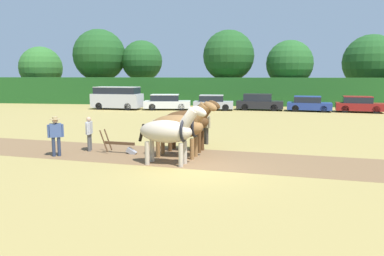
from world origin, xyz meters
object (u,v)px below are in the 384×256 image
at_px(tree_left, 99,56).
at_px(plow, 122,146).
at_px(tree_far_left, 41,68).
at_px(draft_horse_trail_left, 188,121).
at_px(draft_horse_lead_left, 169,131).
at_px(parked_car_center_right, 309,104).
at_px(tree_center_right, 290,64).
at_px(parked_car_center, 259,102).
at_px(parked_van, 117,98).
at_px(farmer_beside_team, 206,125).
at_px(farmer_onlooker_left, 56,133).
at_px(draft_horse_lead_right, 180,126).
at_px(tree_center, 229,56).
at_px(parked_car_right, 359,105).
at_px(tree_right, 371,62).
at_px(parked_car_center_left, 213,103).
at_px(parked_car_left, 167,102).
at_px(farmer_at_plow, 89,131).
at_px(tree_center_left, 142,61).

relative_size(tree_left, plow, 5.33).
bearing_deg(tree_far_left, draft_horse_trail_left, -51.22).
height_order(draft_horse_lead_left, parked_car_center_right, draft_horse_lead_left).
relative_size(tree_center_right, parked_car_center, 1.63).
relative_size(tree_left, parked_van, 1.80).
distance_m(draft_horse_lead_left, farmer_beside_team, 4.56).
bearing_deg(draft_horse_trail_left, tree_center_right, 83.10).
xyz_separation_m(tree_far_left, farmer_onlooker_left, (19.32, -32.67, -3.30)).
bearing_deg(draft_horse_lead_right, parked_van, 123.65).
height_order(tree_center, parked_car_right, tree_center).
bearing_deg(tree_right, tree_far_left, -179.78).
bearing_deg(tree_left, parked_car_center_right, -22.08).
relative_size(tree_right, parked_van, 1.61).
height_order(plow, farmer_onlooker_left, farmer_onlooker_left).
bearing_deg(parked_car_right, parked_car_center_left, -170.86).
bearing_deg(parked_car_center_left, farmer_beside_team, -87.98).
relative_size(tree_left, farmer_beside_team, 5.44).
distance_m(tree_center_right, parked_car_left, 16.31).
xyz_separation_m(farmer_at_plow, parked_car_left, (-0.65, 19.90, -0.16)).
bearing_deg(farmer_at_plow, tree_center, 72.65).
xyz_separation_m(tree_left, tree_center_right, (23.44, -0.67, -1.12)).
relative_size(farmer_at_plow, parked_car_center_left, 0.40).
xyz_separation_m(draft_horse_trail_left, parked_car_center, (3.85, 20.16, -0.61)).
distance_m(draft_horse_lead_right, draft_horse_trail_left, 1.35).
bearing_deg(draft_horse_trail_left, parked_car_center, 86.96).
relative_size(tree_center_left, parked_car_left, 1.64).
distance_m(tree_far_left, tree_center, 25.27).
xyz_separation_m(tree_center, farmer_at_plow, (-4.89, -29.14, -4.69)).
bearing_deg(parked_van, farmer_at_plow, -68.63).
relative_size(farmer_beside_team, parked_car_center_left, 0.43).
bearing_deg(farmer_beside_team, parked_car_left, 63.19).
relative_size(tree_far_left, tree_left, 0.78).
bearing_deg(parked_van, tree_center_left, 98.22).
xyz_separation_m(tree_center_right, farmer_at_plow, (-11.99, -29.42, -3.77)).
relative_size(draft_horse_lead_left, parked_van, 0.56).
relative_size(parked_car_center, parked_car_center_right, 1.08).
xyz_separation_m(draft_horse_lead_right, parked_car_center_right, (8.57, 20.92, -0.63)).
bearing_deg(parked_car_center_left, tree_left, 145.32).
height_order(tree_right, parked_car_left, tree_right).
bearing_deg(parked_van, farmer_beside_team, -52.86).
relative_size(tree_far_left, parked_van, 1.41).
relative_size(tree_center, draft_horse_trail_left, 3.11).
bearing_deg(draft_horse_lead_left, tree_right, 70.26).
bearing_deg(parked_car_center_right, parked_car_right, 5.14).
xyz_separation_m(tree_far_left, tree_center, (25.14, -2.25, 1.30)).
relative_size(tree_right, parked_car_center, 1.79).
distance_m(tree_center_left, farmer_beside_team, 30.92).
relative_size(plow, farmer_beside_team, 1.02).
xyz_separation_m(tree_left, draft_horse_lead_right, (15.74, -30.78, -4.46)).
distance_m(tree_left, parked_car_center_left, 18.92).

